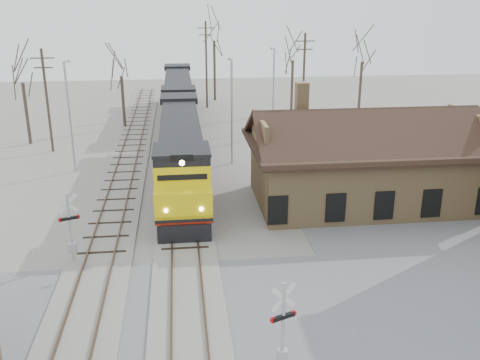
{
  "coord_description": "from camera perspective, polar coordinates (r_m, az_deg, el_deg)",
  "views": [
    {
      "loc": [
        -0.09,
        -20.66,
        13.25
      ],
      "look_at": [
        3.39,
        9.0,
        2.91
      ],
      "focal_mm": 40.0,
      "sensor_mm": 36.0,
      "label": 1
    }
  ],
  "objects": [
    {
      "name": "tree_d",
      "position": [
        64.48,
        5.68,
        13.46
      ],
      "size": [
        4.03,
        4.03,
        9.86
      ],
      "color": "#382D23",
      "rests_on": "ground"
    },
    {
      "name": "crossbuck_far",
      "position": [
        28.85,
        -17.63,
        -5.18
      ],
      "size": [
        1.06,
        0.48,
        3.88
      ],
      "rotation": [
        0.0,
        0.0,
        3.52
      ],
      "color": "#A5A8AD",
      "rests_on": "ground"
    },
    {
      "name": "depot",
      "position": [
        36.47,
        12.99,
        1.3
      ],
      "size": [
        15.2,
        9.31,
        7.9
      ],
      "color": "#9F8052",
      "rests_on": "ground"
    },
    {
      "name": "crossbuck_near",
      "position": [
        19.92,
        4.59,
        -15.98
      ],
      "size": [
        1.05,
        0.49,
        3.86
      ],
      "rotation": [
        0.0,
        0.0,
        0.39
      ],
      "color": "#A5A8AD",
      "rests_on": "ground"
    },
    {
      "name": "streetlight_b",
      "position": [
        43.51,
        -0.9,
        7.91
      ],
      "size": [
        0.25,
        2.04,
        8.55
      ],
      "color": "#A5A8AD",
      "rests_on": "ground"
    },
    {
      "name": "track_main",
      "position": [
        38.01,
        -6.14,
        -1.31
      ],
      "size": [
        3.4,
        90.0,
        0.24
      ],
      "color": "gray",
      "rests_on": "ground"
    },
    {
      "name": "tree_b",
      "position": [
        57.26,
        -12.61,
        11.61
      ],
      "size": [
        3.58,
        3.58,
        8.77
      ],
      "color": "#382D23",
      "rests_on": "ground"
    },
    {
      "name": "streetlight_a",
      "position": [
        43.4,
        -17.74,
        7.03
      ],
      "size": [
        0.25,
        2.04,
        8.63
      ],
      "color": "#A5A8AD",
      "rests_on": "ground"
    },
    {
      "name": "ground",
      "position": [
        24.54,
        -5.57,
        -13.68
      ],
      "size": [
        140.0,
        140.0,
        0.0
      ],
      "primitive_type": "plane",
      "color": "gray",
      "rests_on": "ground"
    },
    {
      "name": "utility_pole_b",
      "position": [
        66.43,
        -3.61,
        12.29
      ],
      "size": [
        2.0,
        0.24,
        10.39
      ],
      "color": "#382D23",
      "rests_on": "ground"
    },
    {
      "name": "locomotive_trailing",
      "position": [
        60.71,
        -6.58,
        8.82
      ],
      "size": [
        3.26,
        21.84,
        4.59
      ],
      "color": "black",
      "rests_on": "ground"
    },
    {
      "name": "utility_pole_c",
      "position": [
        55.4,
        6.8,
        10.52
      ],
      "size": [
        2.0,
        0.24,
        9.77
      ],
      "color": "#382D23",
      "rests_on": "ground"
    },
    {
      "name": "locomotive_lead",
      "position": [
        39.13,
        -6.31,
        3.11
      ],
      "size": [
        3.26,
        21.84,
        4.85
      ],
      "color": "black",
      "rests_on": "ground"
    },
    {
      "name": "track_siding",
      "position": [
        38.27,
        -12.89,
        -1.56
      ],
      "size": [
        3.4,
        90.0,
        0.24
      ],
      "color": "gray",
      "rests_on": "ground"
    },
    {
      "name": "tree_c",
      "position": [
        71.27,
        -2.79,
        15.66
      ],
      "size": [
        5.16,
        5.16,
        12.64
      ],
      "color": "#382D23",
      "rests_on": "ground"
    },
    {
      "name": "tree_a",
      "position": [
        53.1,
        -22.3,
        10.57
      ],
      "size": [
        3.82,
        3.82,
        9.36
      ],
      "color": "#382D23",
      "rests_on": "ground"
    },
    {
      "name": "road",
      "position": [
        24.53,
        -5.57,
        -13.65
      ],
      "size": [
        60.0,
        9.0,
        0.03
      ],
      "primitive_type": "cube",
      "color": "slate",
      "rests_on": "ground"
    },
    {
      "name": "streetlight_c",
      "position": [
        56.11,
        3.57,
        10.23
      ],
      "size": [
        0.25,
        2.04,
        8.22
      ],
      "color": "#A5A8AD",
      "rests_on": "ground"
    },
    {
      "name": "tree_e",
      "position": [
        61.38,
        12.97,
        13.17
      ],
      "size": [
        4.25,
        4.25,
        10.41
      ],
      "color": "#382D23",
      "rests_on": "ground"
    },
    {
      "name": "utility_pole_a",
      "position": [
        49.92,
        -19.9,
        8.14
      ],
      "size": [
        2.0,
        0.24,
        9.01
      ],
      "color": "#382D23",
      "rests_on": "ground"
    }
  ]
}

